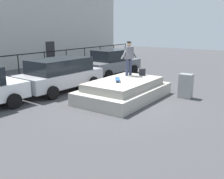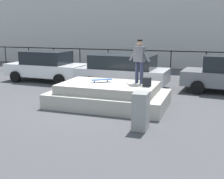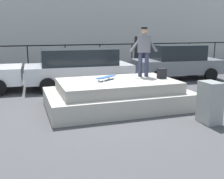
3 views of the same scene
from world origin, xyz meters
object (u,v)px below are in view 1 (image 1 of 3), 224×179
at_px(backpack, 142,72).
at_px(car_silver_hatchback_mid, 60,74).
at_px(skateboarder, 129,56).
at_px(skateboard, 118,79).
at_px(car_grey_sedan_far, 111,62).
at_px(utility_box, 186,86).

distance_m(backpack, car_silver_hatchback_mid, 4.25).
distance_m(skateboarder, car_silver_hatchback_mid, 3.69).
distance_m(skateboard, car_grey_sedan_far, 6.35).
height_order(backpack, utility_box, backpack).
distance_m(skateboard, car_silver_hatchback_mid, 3.48).
relative_size(skateboarder, backpack, 5.01).
bearing_deg(skateboarder, skateboard, -168.19).
bearing_deg(backpack, car_grey_sedan_far, -122.31).
height_order(skateboarder, skateboard, skateboarder).
bearing_deg(skateboarder, car_silver_hatchback_mid, 117.24).
bearing_deg(car_silver_hatchback_mid, utility_box, -68.18).
xyz_separation_m(car_grey_sedan_far, utility_box, (-2.86, -6.28, -0.32)).
bearing_deg(car_silver_hatchback_mid, skateboard, -87.14).
xyz_separation_m(car_silver_hatchback_mid, car_grey_sedan_far, (5.21, 0.40, -0.02)).
xyz_separation_m(car_silver_hatchback_mid, utility_box, (2.35, -5.88, -0.33)).
relative_size(skateboard, utility_box, 0.69).
distance_m(backpack, car_grey_sedan_far, 5.18).
bearing_deg(car_grey_sedan_far, car_silver_hatchback_mid, -175.62).
relative_size(skateboard, backpack, 2.33).
height_order(skateboard, backpack, backpack).
distance_m(skateboarder, skateboard, 1.73).
bearing_deg(utility_box, skateboard, 131.78).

